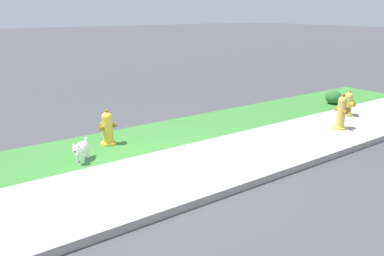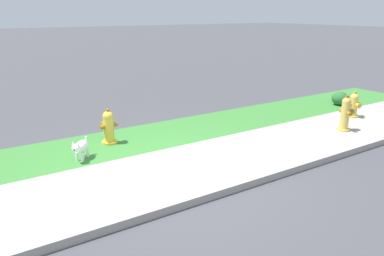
# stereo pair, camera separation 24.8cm
# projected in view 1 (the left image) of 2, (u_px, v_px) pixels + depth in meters

# --- Properties ---
(ground_plane) EXTENTS (120.00, 120.00, 0.00)m
(ground_plane) POSITION_uv_depth(u_px,v_px,m) (170.00, 174.00, 6.17)
(ground_plane) COLOR #424247
(sidewalk_pavement) EXTENTS (18.00, 1.99, 0.01)m
(sidewalk_pavement) POSITION_uv_depth(u_px,v_px,m) (170.00, 173.00, 6.17)
(sidewalk_pavement) COLOR #9E9993
(sidewalk_pavement) RESTS_ON ground
(grass_verge) EXTENTS (18.00, 1.72, 0.01)m
(grass_verge) POSITION_uv_depth(u_px,v_px,m) (122.00, 142.00, 7.62)
(grass_verge) COLOR #387A33
(grass_verge) RESTS_ON ground
(street_curb) EXTENTS (18.00, 0.16, 0.12)m
(street_curb) POSITION_uv_depth(u_px,v_px,m) (210.00, 195.00, 5.31)
(street_curb) COLOR #9E9993
(street_curb) RESTS_ON ground
(fire_hydrant_across_street) EXTENTS (0.34, 0.37, 0.80)m
(fire_hydrant_across_street) POSITION_uv_depth(u_px,v_px,m) (341.00, 112.00, 8.38)
(fire_hydrant_across_street) COLOR gold
(fire_hydrant_across_street) RESTS_ON ground
(fire_hydrant_by_grass_verge) EXTENTS (0.39, 0.37, 0.72)m
(fire_hydrant_by_grass_verge) POSITION_uv_depth(u_px,v_px,m) (108.00, 128.00, 7.43)
(fire_hydrant_by_grass_verge) COLOR gold
(fire_hydrant_by_grass_verge) RESTS_ON ground
(fire_hydrant_far_end) EXTENTS (0.39, 0.36, 0.65)m
(fire_hydrant_far_end) POSITION_uv_depth(u_px,v_px,m) (348.00, 104.00, 9.50)
(fire_hydrant_far_end) COLOR gold
(fire_hydrant_far_end) RESTS_ON ground
(small_white_dog) EXTENTS (0.41, 0.44, 0.42)m
(small_white_dog) POSITION_uv_depth(u_px,v_px,m) (81.00, 148.00, 6.61)
(small_white_dog) COLOR white
(small_white_dog) RESTS_ON ground
(shrub_bush_mid_verge) EXTENTS (0.45, 0.45, 0.39)m
(shrub_bush_mid_verge) POSITION_uv_depth(u_px,v_px,m) (334.00, 97.00, 10.74)
(shrub_bush_mid_verge) COLOR #28662D
(shrub_bush_mid_verge) RESTS_ON ground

